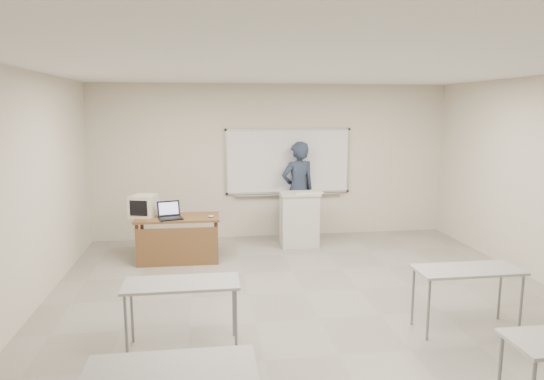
{
  "coord_description": "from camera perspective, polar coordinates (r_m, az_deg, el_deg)",
  "views": [
    {
      "loc": [
        -1.33,
        -5.41,
        2.51
      ],
      "look_at": [
        -0.27,
        2.2,
        1.23
      ],
      "focal_mm": 32.0,
      "sensor_mm": 36.0,
      "label": 1
    }
  ],
  "objects": [
    {
      "name": "floor",
      "position": [
        6.11,
        5.55,
        -14.89
      ],
      "size": [
        7.0,
        8.0,
        0.01
      ],
      "primitive_type": "cube",
      "color": "gray",
      "rests_on": "ground"
    },
    {
      "name": "whiteboard",
      "position": [
        9.57,
        1.92,
        3.28
      ],
      "size": [
        2.48,
        0.1,
        1.31
      ],
      "color": "white",
      "rests_on": "floor"
    },
    {
      "name": "student_desks",
      "position": [
        4.65,
        9.66,
        -13.99
      ],
      "size": [
        4.4,
        2.2,
        0.73
      ],
      "color": "gray",
      "rests_on": "floor"
    },
    {
      "name": "instructor_desk",
      "position": [
        8.15,
        -11.03,
        -4.73
      ],
      "size": [
        1.38,
        0.69,
        0.75
      ],
      "rotation": [
        0.0,
        0.0,
        -0.01
      ],
      "color": "brown",
      "rests_on": "floor"
    },
    {
      "name": "podium",
      "position": [
        9.0,
        3.21,
        -3.43
      ],
      "size": [
        0.71,
        0.52,
        1.0
      ],
      "rotation": [
        0.0,
        0.0,
        -0.01
      ],
      "color": "beige",
      "rests_on": "floor"
    },
    {
      "name": "crt_monitor",
      "position": [
        8.35,
        -14.81,
        -1.8
      ],
      "size": [
        0.39,
        0.44,
        0.37
      ],
      "rotation": [
        0.0,
        0.0,
        -0.28
      ],
      "color": "beige",
      "rests_on": "instructor_desk"
    },
    {
      "name": "laptop",
      "position": [
        8.09,
        -11.81,
        -2.87
      ],
      "size": [
        0.37,
        0.34,
        0.27
      ],
      "rotation": [
        0.0,
        0.0,
        0.26
      ],
      "color": "black",
      "rests_on": "instructor_desk"
    },
    {
      "name": "mouse",
      "position": [
        8.06,
        -7.18,
        -3.09
      ],
      "size": [
        0.12,
        0.09,
        0.04
      ],
      "primitive_type": "ellipsoid",
      "rotation": [
        0.0,
        0.0,
        -0.28
      ],
      "color": "#9B9FA3",
      "rests_on": "instructor_desk"
    },
    {
      "name": "keyboard",
      "position": [
        8.82,
        4.35,
        -0.32
      ],
      "size": [
        0.5,
        0.17,
        0.03
      ],
      "primitive_type": "cube",
      "rotation": [
        0.0,
        0.0,
        0.01
      ],
      "color": "beige",
      "rests_on": "podium"
    },
    {
      "name": "presenter",
      "position": [
        9.51,
        3.08,
        0.01
      ],
      "size": [
        0.8,
        0.63,
        1.9
      ],
      "primitive_type": "imported",
      "rotation": [
        0.0,
        0.0,
        3.43
      ],
      "color": "black",
      "rests_on": "floor"
    }
  ]
}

